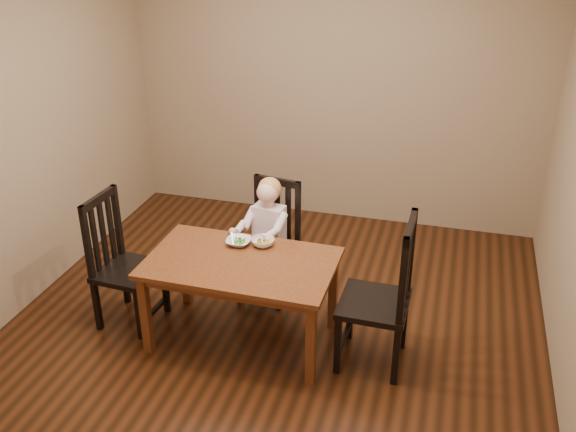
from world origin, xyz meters
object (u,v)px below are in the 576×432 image
(chair_child, at_px, (271,241))
(bowl_veg, at_px, (263,242))
(chair_right, at_px, (383,297))
(toddler, at_px, (268,228))
(bowl_peas, at_px, (239,242))
(dining_table, at_px, (241,270))
(chair_left, at_px, (122,263))

(chair_child, distance_m, bowl_veg, 0.49)
(chair_child, distance_m, chair_right, 1.20)
(chair_child, bearing_deg, chair_right, 154.95)
(toddler, height_order, bowl_peas, toddler)
(chair_right, height_order, bowl_veg, chair_right)
(toddler, relative_size, bowl_veg, 3.24)
(chair_child, bearing_deg, dining_table, 98.00)
(chair_child, relative_size, chair_right, 0.87)
(chair_child, xyz_separation_m, chair_right, (0.99, -0.67, 0.07))
(chair_right, bearing_deg, chair_left, 91.42)
(chair_left, relative_size, bowl_veg, 6.03)
(bowl_peas, bearing_deg, dining_table, -67.19)
(chair_child, xyz_separation_m, bowl_peas, (-0.11, -0.46, 0.22))
(dining_table, xyz_separation_m, chair_left, (-0.95, -0.00, -0.09))
(chair_right, bearing_deg, dining_table, 91.58)
(bowl_veg, bearing_deg, chair_right, -15.12)
(bowl_peas, distance_m, bowl_veg, 0.18)
(dining_table, bearing_deg, chair_child, 88.85)
(chair_left, bearing_deg, chair_right, 94.43)
(dining_table, xyz_separation_m, chair_child, (0.01, 0.68, -0.12))
(chair_left, xyz_separation_m, toddler, (0.95, 0.63, 0.11))
(toddler, bearing_deg, dining_table, 98.62)
(chair_left, distance_m, chair_right, 1.95)
(dining_table, relative_size, chair_right, 1.20)
(chair_left, bearing_deg, toddler, 127.87)
(chair_left, xyz_separation_m, bowl_peas, (0.85, 0.23, 0.19))
(bowl_peas, bearing_deg, toddler, 76.30)
(dining_table, relative_size, chair_left, 1.29)
(dining_table, height_order, bowl_veg, bowl_veg)
(toddler, xyz_separation_m, bowl_veg, (0.08, -0.38, 0.08))
(bowl_veg, bearing_deg, chair_child, 99.15)
(chair_left, relative_size, bowl_peas, 5.78)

